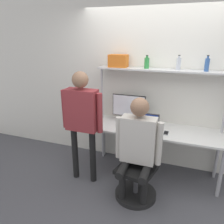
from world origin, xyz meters
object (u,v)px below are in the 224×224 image
object	(u,v)px
laptop	(147,126)
person_seated	(138,142)
cell_phone	(166,133)
bottle_blue	(207,65)
storage_box	(118,61)
bottle_green	(147,63)
person_standing	(82,114)
office_chair	(137,177)
bottle_clear	(179,64)
monitor	(129,108)

from	to	relation	value
laptop	person_seated	bearing A→B (deg)	-90.10
cell_phone	bottle_blue	world-z (taller)	bottle_blue
storage_box	bottle_green	bearing A→B (deg)	0.00
person_standing	cell_phone	bearing A→B (deg)	20.21
person_seated	storage_box	xyz separation A→B (m)	(-0.54, 0.82, 0.90)
laptop	person_seated	distance (m)	0.56
office_chair	person_standing	xyz separation A→B (m)	(-0.84, 0.08, 0.78)
office_chair	storage_box	xyz separation A→B (m)	(-0.55, 0.78, 1.45)
cell_phone	person_seated	distance (m)	0.61
person_standing	bottle_green	xyz separation A→B (m)	(0.74, 0.70, 0.65)
person_standing	bottle_clear	size ratio (longest dim) A/B	7.97
laptop	monitor	bearing A→B (deg)	148.91
office_chair	monitor	bearing A→B (deg)	115.59
laptop	bottle_clear	xyz separation A→B (m)	(0.35, 0.26, 0.89)
bottle_clear	bottle_green	distance (m)	0.45
laptop	cell_phone	bearing A→B (deg)	-5.90
bottle_blue	storage_box	size ratio (longest dim) A/B	0.76
cell_phone	person_standing	xyz separation A→B (m)	(-1.12, -0.41, 0.29)
monitor	person_seated	xyz separation A→B (m)	(0.34, -0.77, -0.18)
person_standing	office_chair	bearing A→B (deg)	-5.17
bottle_blue	bottle_green	bearing A→B (deg)	180.00
cell_phone	bottle_clear	bearing A→B (deg)	78.08
bottle_green	storage_box	world-z (taller)	bottle_green
laptop	bottle_blue	bearing A→B (deg)	19.82
cell_phone	person_standing	bearing A→B (deg)	-159.79
cell_phone	laptop	bearing A→B (deg)	174.10
laptop	bottle_green	world-z (taller)	bottle_green
bottle_clear	laptop	bearing A→B (deg)	-143.60
person_seated	bottle_green	xyz separation A→B (m)	(-0.10, 0.82, 0.89)
bottle_clear	storage_box	xyz separation A→B (m)	(-0.89, 0.00, 0.01)
monitor	bottle_green	distance (m)	0.75
office_chair	person_seated	size ratio (longest dim) A/B	0.65
laptop	person_seated	world-z (taller)	person_seated
monitor	bottle_clear	xyz separation A→B (m)	(0.69, 0.06, 0.71)
monitor	laptop	bearing A→B (deg)	-31.09
bottle_clear	bottle_green	world-z (taller)	bottle_clear
monitor	storage_box	bearing A→B (deg)	164.29
person_seated	bottle_green	distance (m)	1.22
cell_phone	person_seated	xyz separation A→B (m)	(-0.29, -0.53, 0.06)
cell_phone	bottle_blue	size ratio (longest dim) A/B	0.70
bottle_clear	storage_box	bearing A→B (deg)	180.00
monitor	laptop	xyz separation A→B (m)	(0.34, -0.20, -0.18)
storage_box	cell_phone	bearing A→B (deg)	-19.30
bottle_green	bottle_clear	bearing A→B (deg)	0.00
person_standing	storage_box	distance (m)	1.01
person_seated	storage_box	distance (m)	1.33
monitor	office_chair	bearing A→B (deg)	-64.41
laptop	person_standing	xyz separation A→B (m)	(-0.83, -0.44, 0.23)
monitor	person_seated	distance (m)	0.86
storage_box	person_seated	bearing A→B (deg)	-56.87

